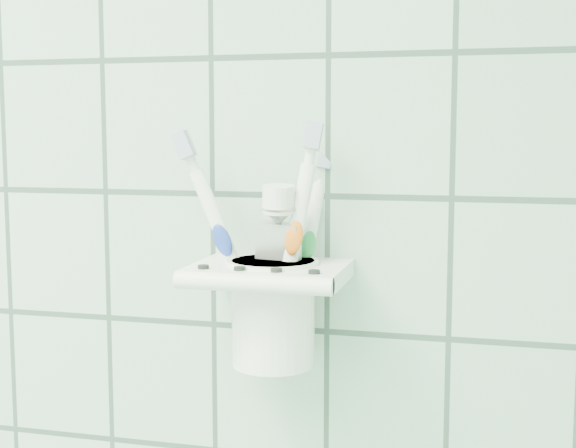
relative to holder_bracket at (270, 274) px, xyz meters
The scene contains 6 objects.
holder_bracket is the anchor object (origin of this frame).
cup 0.03m from the holder_bracket, 66.49° to the left, with size 0.08×0.08×0.10m.
toothbrush_pink 0.04m from the holder_bracket, 107.45° to the left, with size 0.08×0.02×0.21m.
toothbrush_blue 0.03m from the holder_bracket, 31.85° to the left, with size 0.04×0.06×0.19m.
toothbrush_orange 0.03m from the holder_bracket, 64.09° to the right, with size 0.04×0.04×0.21m.
toothpaste_tube 0.02m from the holder_bracket, 84.30° to the left, with size 0.05×0.04×0.16m.
Camera 1 is at (0.82, 0.48, 1.44)m, focal length 50.00 mm.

